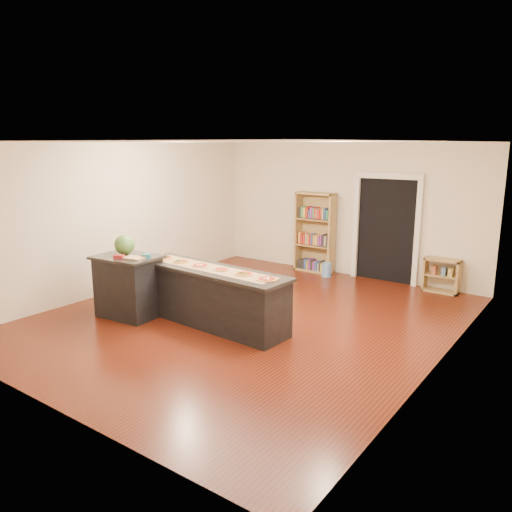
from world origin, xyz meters
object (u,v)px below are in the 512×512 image
Objects in this scene: kitchen_island at (211,296)px; watermelon at (125,245)px; side_counter at (129,286)px; waste_bin at (327,270)px; low_shelf at (442,276)px; bookshelf at (315,233)px.

kitchen_island is 8.36× the size of watermelon.
side_counter is 3.43× the size of waste_bin.
kitchen_island is 4.17× the size of low_shelf.
watermelon reaches higher than waste_bin.
side_counter is at bearing -130.84° from low_shelf.
side_counter is 1.56× the size of low_shelf.
bookshelf is 4.44m from watermelon.
waste_bin is 4.46m from watermelon.
bookshelf is at bearing 71.28° from side_counter.
low_shelf is (3.77, 4.36, -0.18)m from side_counter.
low_shelf reaches higher than waste_bin.
bookshelf is 2.80m from low_shelf.
bookshelf reaches higher than kitchen_island.
bookshelf is at bearing 75.27° from watermelon.
kitchen_island is 1.56× the size of bookshelf.
bookshelf is (-0.31, 3.84, 0.42)m from kitchen_island.
low_shelf is at bearing 6.25° from waste_bin.
side_counter is 5.76m from low_shelf.
watermelon is at bearing -104.73° from bookshelf.
waste_bin is at bearing -173.75° from low_shelf.
bookshelf is at bearing -179.69° from low_shelf.
kitchen_island is 3.87m from bookshelf.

